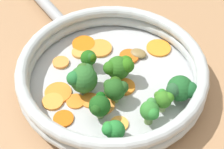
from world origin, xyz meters
TOP-DOWN VIEW (x-y plane):
  - ground_plane at (0.00, 0.00)m, footprint 4.00×4.00m
  - skillet at (0.00, 0.00)m, footprint 0.30×0.30m
  - skillet_rim_wall at (0.00, 0.00)m, footprint 0.33×0.33m
  - skillet_handle at (-0.24, 0.08)m, footprint 0.20×0.08m
  - skillet_rivet_left at (-0.13, 0.07)m, footprint 0.01×0.01m
  - skillet_rivet_right at (-0.15, 0.01)m, footprint 0.01×0.01m
  - carrot_slice_0 at (0.02, -0.05)m, footprint 0.06×0.06m
  - carrot_slice_1 at (0.07, -0.07)m, footprint 0.04×0.04m
  - carrot_slice_2 at (-0.05, -0.10)m, footprint 0.05×0.05m
  - carrot_slice_3 at (-0.10, 0.04)m, footprint 0.06×0.06m
  - carrot_slice_4 at (-0.01, 0.06)m, footprint 0.05×0.05m
  - carrot_slice_5 at (-0.02, -0.08)m, footprint 0.04×0.04m
  - carrot_slice_6 at (0.02, 0.12)m, footprint 0.06×0.06m
  - carrot_slice_7 at (-0.00, -0.06)m, footprint 0.04×0.04m
  - carrot_slice_8 at (-0.05, -0.08)m, footprint 0.05×0.05m
  - carrot_slice_9 at (0.03, 0.00)m, footprint 0.05×0.05m
  - carrot_slice_10 at (-0.09, 0.02)m, footprint 0.04×0.04m
  - carrot_slice_11 at (-0.10, -0.03)m, footprint 0.04×0.04m
  - carrot_slice_12 at (-0.01, -0.11)m, footprint 0.05×0.05m
  - carrot_slice_13 at (-0.07, 0.05)m, footprint 0.07×0.07m
  - broccoli_floret_0 at (0.03, -0.07)m, footprint 0.03×0.04m
  - broccoli_floret_1 at (-0.02, -0.05)m, footprint 0.05×0.05m
  - broccoli_floret_2 at (0.01, 0.01)m, footprint 0.05×0.05m
  - broccoli_floret_3 at (-0.05, -0.00)m, footprint 0.03×0.03m
  - broccoli_floret_4 at (0.07, -0.09)m, footprint 0.03×0.03m
  - broccoli_floret_5 at (0.03, -0.03)m, footprint 0.04×0.04m
  - broccoli_floret_6 at (0.11, 0.03)m, footprint 0.05×0.05m
  - broccoli_floret_7 at (0.10, -0.03)m, footprint 0.03×0.03m
  - broccoli_floret_8 at (0.10, 0.00)m, footprint 0.03×0.03m
  - mushroom_piece_0 at (-0.00, 0.08)m, footprint 0.03×0.03m

SIDE VIEW (x-z plane):
  - ground_plane at x=0.00m, z-range 0.00..0.00m
  - skillet at x=0.00m, z-range 0.00..0.01m
  - carrot_slice_7 at x=0.00m, z-range 0.01..0.02m
  - carrot_slice_5 at x=-0.02m, z-range 0.01..0.02m
  - carrot_slice_12 at x=-0.01m, z-range 0.01..0.02m
  - carrot_slice_1 at x=0.07m, z-range 0.01..0.02m
  - carrot_slice_6 at x=0.02m, z-range 0.01..0.02m
  - carrot_slice_8 at x=-0.05m, z-range 0.01..0.02m
  - carrot_slice_2 at x=-0.05m, z-range 0.01..0.02m
  - carrot_slice_13 at x=-0.07m, z-range 0.01..0.02m
  - carrot_slice_9 at x=0.03m, z-range 0.01..0.02m
  - carrot_slice_10 at x=-0.09m, z-range 0.01..0.02m
  - carrot_slice_3 at x=-0.10m, z-range 0.01..0.02m
  - carrot_slice_11 at x=-0.10m, z-range 0.01..0.02m
  - carrot_slice_4 at x=-0.01m, z-range 0.01..0.02m
  - carrot_slice_0 at x=0.02m, z-range 0.01..0.02m
  - skillet_rivet_left at x=-0.13m, z-range 0.01..0.02m
  - skillet_rivet_right at x=-0.15m, z-range 0.01..0.02m
  - mushroom_piece_0 at x=0.00m, z-range 0.01..0.02m
  - skillet_handle at x=-0.24m, z-range 0.01..0.04m
  - skillet_rim_wall at x=0.00m, z-range 0.01..0.06m
  - broccoli_floret_3 at x=-0.05m, z-range 0.02..0.05m
  - broccoli_floret_4 at x=0.07m, z-range 0.02..0.05m
  - broccoli_floret_8 at x=0.10m, z-range 0.02..0.06m
  - broccoli_floret_0 at x=0.03m, z-range 0.02..0.06m
  - broccoli_floret_5 at x=0.03m, z-range 0.02..0.06m
  - broccoli_floret_6 at x=0.11m, z-range 0.02..0.07m
  - broccoli_floret_7 at x=0.10m, z-range 0.02..0.06m
  - broccoli_floret_1 at x=-0.02m, z-range 0.02..0.07m
  - broccoli_floret_2 at x=0.01m, z-range 0.02..0.07m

